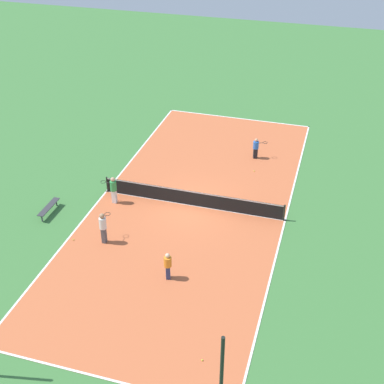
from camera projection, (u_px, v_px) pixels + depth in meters
ground_plane at (192, 206)px, 30.00m from camera, size 80.00×80.00×0.00m
court_surface at (192, 205)px, 29.99m from camera, size 10.56×24.45×0.02m
tennis_net at (192, 198)px, 29.72m from camera, size 10.36×0.10×0.97m
bench at (49, 207)px, 29.14m from camera, size 0.36×1.88×0.45m
player_far_green at (113, 188)px, 29.72m from camera, size 0.94×0.37×1.64m
player_far_white at (103, 226)px, 26.60m from camera, size 0.36×0.94×1.75m
player_near_blue at (256, 147)px, 34.23m from camera, size 0.99×0.69×1.40m
player_center_orange at (168, 265)px, 24.42m from camera, size 0.47×0.47×1.44m
tennis_ball_left_sideline at (202, 360)px, 20.77m from camera, size 0.07×0.07×0.07m
tennis_ball_right_alley at (73, 240)px, 27.25m from camera, size 0.07×0.07×0.07m
tennis_ball_midcourt at (254, 171)px, 33.16m from camera, size 0.07×0.07×0.07m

